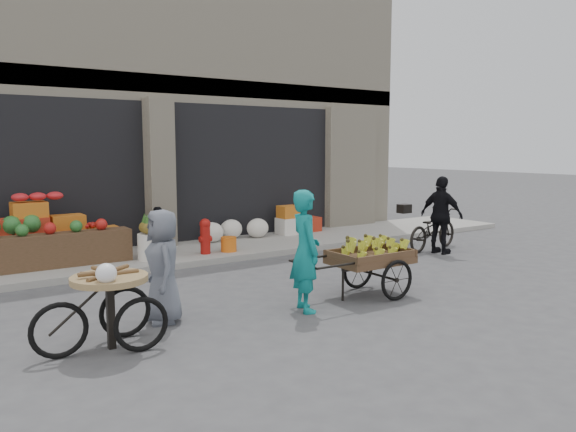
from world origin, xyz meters
TOP-DOWN VIEW (x-y plane):
  - ground at (0.00, 0.00)m, footprint 80.00×80.00m
  - sidewalk at (0.00, 4.10)m, footprint 18.00×2.20m
  - building at (0.00, 8.03)m, footprint 14.00×6.45m
  - fruit_display at (-2.48, 4.38)m, footprint 3.10×1.12m
  - pineapple_bin at (-0.75, 3.60)m, footprint 0.52×0.52m
  - fire_hydrant at (0.35, 3.55)m, footprint 0.22×0.22m
  - orange_bucket at (0.85, 3.50)m, footprint 0.32×0.32m
  - right_bay_goods at (2.61, 4.70)m, footprint 3.35×0.60m
  - seated_person at (-0.35, 4.20)m, footprint 0.51×0.43m
  - banana_cart at (1.15, -0.34)m, footprint 2.07×0.92m
  - vendor_woman at (-0.08, -0.42)m, footprint 0.55×0.70m
  - tricycle_cart at (-2.75, -0.38)m, footprint 1.42×0.85m
  - vendor_grey at (-1.88, 0.20)m, footprint 0.58×0.78m
  - bicycle at (4.94, 1.71)m, footprint 1.79×0.87m
  - cyclist at (4.74, 1.31)m, footprint 0.55×1.01m

SIDE VIEW (x-z plane):
  - ground at x=0.00m, z-range 0.00..0.00m
  - sidewalk at x=0.00m, z-range 0.00..0.12m
  - orange_bucket at x=0.85m, z-range 0.12..0.42m
  - pineapple_bin at x=-0.75m, z-range 0.12..0.62m
  - right_bay_goods at x=2.61m, z-range 0.06..0.76m
  - bicycle at x=4.94m, z-range 0.00..0.90m
  - fire_hydrant at x=0.35m, z-range 0.15..0.86m
  - tricycle_cart at x=-2.75m, z-range 0.09..1.04m
  - seated_person at x=-0.35m, z-range 0.12..1.05m
  - banana_cart at x=1.15m, z-range 0.20..1.05m
  - fruit_display at x=-2.48m, z-range 0.05..1.29m
  - vendor_grey at x=-1.88m, z-range 0.00..1.47m
  - cyclist at x=4.74m, z-range 0.00..1.64m
  - vendor_woman at x=-0.08m, z-range 0.00..1.68m
  - building at x=0.00m, z-range -0.13..6.87m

